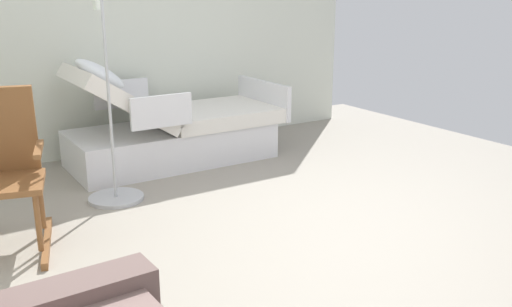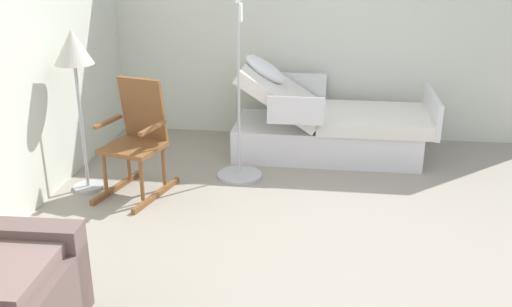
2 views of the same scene
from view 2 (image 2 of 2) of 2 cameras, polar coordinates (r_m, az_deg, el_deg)
ground_plane at (r=4.45m, az=6.41°, el=-9.38°), size 6.67×6.67×0.00m
side_wall at (r=6.63m, az=7.48°, el=13.05°), size 0.10×5.13×2.70m
hospital_bed at (r=6.19m, az=7.10°, el=2.62°), size 1.05×2.06×1.11m
rocking_chair at (r=5.29m, az=-11.67°, el=1.39°), size 0.86×0.65×1.05m
floor_lamp at (r=5.27m, az=-17.58°, el=8.96°), size 0.34×0.34×1.48m
iv_pole at (r=5.59m, az=-1.64°, el=0.09°), size 0.44×0.44×1.69m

